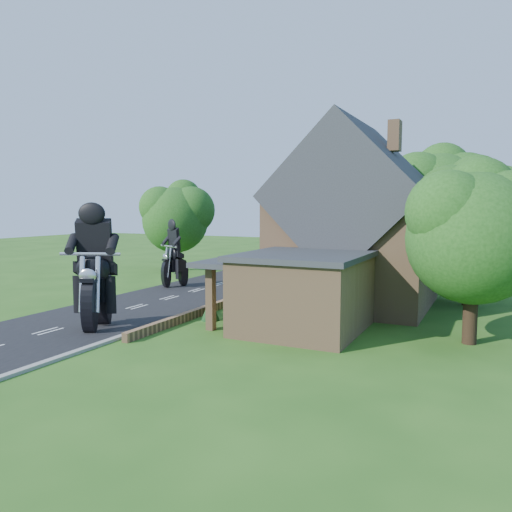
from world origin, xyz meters
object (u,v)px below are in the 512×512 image
at_px(garden_wall, 248,295).
at_px(motorcycle_follow, 175,277).
at_px(house, 355,227).
at_px(motorcycle_lead, 97,310).
at_px(annex, 301,290).

distance_m(garden_wall, motorcycle_follow, 6.64).
height_order(house, motorcycle_lead, house).
distance_m(annex, motorcycle_lead, 9.19).
bearing_deg(garden_wall, motorcycle_lead, -105.59).
distance_m(house, motorcycle_lead, 14.34).
xyz_separation_m(garden_wall, motorcycle_follow, (-6.43, 1.59, 0.49)).
height_order(motorcycle_lead, motorcycle_follow, motorcycle_lead).
relative_size(garden_wall, motorcycle_follow, 14.75).
relative_size(motorcycle_lead, motorcycle_follow, 1.22).
xyz_separation_m(garden_wall, house, (6.19, 1.00, 4.14)).
bearing_deg(annex, house, 84.76).
distance_m(motorcycle_lead, motorcycle_follow, 11.88).
xyz_separation_m(motorcycle_lead, motorcycle_follow, (-3.73, 11.28, -0.15)).
bearing_deg(garden_wall, house, 9.17).
relative_size(annex, motorcycle_lead, 3.88).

